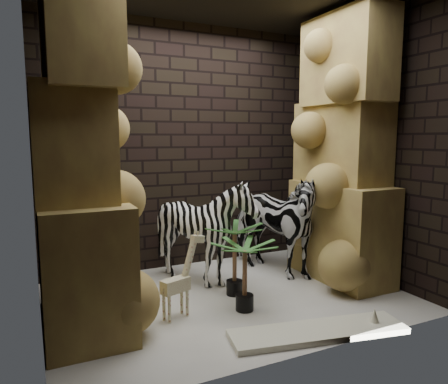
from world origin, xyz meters
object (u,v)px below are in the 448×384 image
zebra_left (204,237)px  giraffe_toy (175,276)px  surfboard (318,332)px  palm_front (235,259)px  zebra_right (271,215)px  palm_back (245,276)px

zebra_left → giraffe_toy: bearing=-116.8°
giraffe_toy → surfboard: giraffe_toy is taller
palm_front → zebra_left: bearing=111.2°
zebra_right → giraffe_toy: 1.61m
zebra_left → palm_front: 0.47m
giraffe_toy → palm_front: 0.78m
zebra_left → surfboard: size_ratio=0.80×
palm_back → surfboard: 0.82m
zebra_right → zebra_left: size_ratio=1.19×
zebra_left → giraffe_toy: (-0.57, -0.69, -0.15)m
zebra_right → giraffe_toy: bearing=-171.6°
zebra_left → palm_front: bearing=-56.0°
palm_front → palm_back: 0.40m
surfboard → giraffe_toy: bearing=151.3°
palm_back → surfboard: bearing=-65.1°
giraffe_toy → palm_back: 0.66m
giraffe_toy → palm_front: (0.73, 0.28, -0.01)m
palm_back → palm_front: bearing=76.9°
zebra_left → surfboard: 1.63m
zebra_right → palm_back: 1.18m
giraffe_toy → palm_front: giraffe_toy is taller
giraffe_toy → surfboard: (0.96, -0.81, -0.37)m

